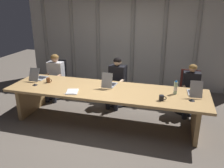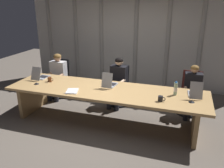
% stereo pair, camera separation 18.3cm
% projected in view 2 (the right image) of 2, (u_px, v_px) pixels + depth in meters
% --- Properties ---
extents(ground_plane, '(12.74, 12.74, 0.00)m').
position_uv_depth(ground_plane, '(106.00, 121.00, 4.95)').
color(ground_plane, '#6B6056').
extents(conference_table, '(4.06, 1.12, 0.73)m').
position_uv_depth(conference_table, '(106.00, 95.00, 4.75)').
color(conference_table, tan).
rests_on(conference_table, ground_plane).
extents(curtain_backdrop, '(6.37, 0.17, 2.99)m').
position_uv_depth(curtain_backdrop, '(134.00, 35.00, 6.62)').
color(curtain_backdrop, beige).
rests_on(curtain_backdrop, ground_plane).
extents(laptop_left_end, '(0.26, 0.44, 0.30)m').
position_uv_depth(laptop_left_end, '(40.00, 76.00, 5.35)').
color(laptop_left_end, '#A8ADB7').
rests_on(laptop_left_end, conference_table).
extents(laptop_left_mid, '(0.26, 0.42, 0.33)m').
position_uv_depth(laptop_left_mid, '(110.00, 83.00, 4.86)').
color(laptop_left_mid, '#A8ADB7').
rests_on(laptop_left_mid, conference_table).
extents(laptop_center, '(0.26, 0.46, 0.32)m').
position_uv_depth(laptop_center, '(195.00, 93.00, 4.35)').
color(laptop_center, '#BCBCC1').
rests_on(laptop_center, conference_table).
extents(office_chair_left_end, '(0.60, 0.60, 0.96)m').
position_uv_depth(office_chair_left_end, '(60.00, 82.00, 6.25)').
color(office_chair_left_end, black).
rests_on(office_chair_left_end, ground_plane).
extents(office_chair_left_mid, '(0.60, 0.60, 0.93)m').
position_uv_depth(office_chair_left_mid, '(119.00, 89.00, 5.76)').
color(office_chair_left_mid, black).
rests_on(office_chair_left_mid, ground_plane).
extents(office_chair_center, '(0.60, 0.60, 0.94)m').
position_uv_depth(office_chair_center, '(190.00, 97.00, 5.27)').
color(office_chair_center, '#511E19').
rests_on(office_chair_center, ground_plane).
extents(person_left_end, '(0.42, 0.55, 1.16)m').
position_uv_depth(person_left_end, '(57.00, 73.00, 6.00)').
color(person_left_end, silver).
rests_on(person_left_end, ground_plane).
extents(person_left_mid, '(0.44, 0.57, 1.17)m').
position_uv_depth(person_left_mid, '(118.00, 79.00, 5.52)').
color(person_left_mid, black).
rests_on(person_left_mid, ground_plane).
extents(person_center, '(0.39, 0.56, 1.13)m').
position_uv_depth(person_center, '(193.00, 88.00, 5.02)').
color(person_center, black).
rests_on(person_center, ground_plane).
extents(water_bottle_primary, '(0.07, 0.07, 0.27)m').
position_uv_depth(water_bottle_primary, '(176.00, 89.00, 4.39)').
color(water_bottle_primary, '#ADD1B2').
rests_on(water_bottle_primary, conference_table).
extents(coffee_mug_near, '(0.13, 0.08, 0.11)m').
position_uv_depth(coffee_mug_near, '(50.00, 79.00, 5.14)').
color(coffee_mug_near, brown).
rests_on(coffee_mug_near, conference_table).
extents(coffee_mug_far, '(0.13, 0.09, 0.10)m').
position_uv_depth(coffee_mug_far, '(161.00, 99.00, 4.13)').
color(coffee_mug_far, black).
rests_on(coffee_mug_far, conference_table).
extents(conference_mic_left_side, '(0.11, 0.11, 0.03)m').
position_uv_depth(conference_mic_left_side, '(36.00, 83.00, 5.00)').
color(conference_mic_left_side, black).
rests_on(conference_mic_left_side, conference_table).
extents(conference_mic_middle, '(0.11, 0.11, 0.03)m').
position_uv_depth(conference_mic_middle, '(192.00, 101.00, 4.10)').
color(conference_mic_middle, black).
rests_on(conference_mic_middle, conference_table).
extents(spiral_notepad, '(0.30, 0.36, 0.03)m').
position_uv_depth(spiral_notepad, '(72.00, 91.00, 4.59)').
color(spiral_notepad, silver).
rests_on(spiral_notepad, conference_table).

